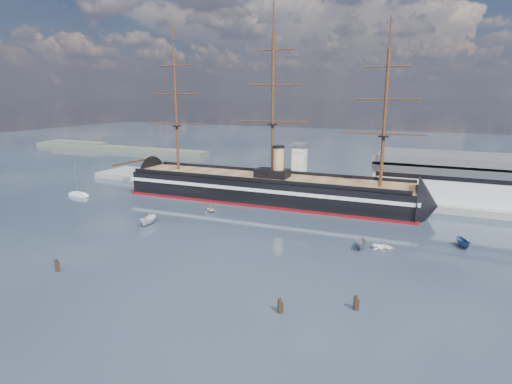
% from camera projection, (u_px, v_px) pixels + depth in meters
% --- Properties ---
extents(ground, '(600.00, 600.00, 0.00)m').
position_uv_depth(ground, '(248.00, 219.00, 113.57)').
color(ground, '#18212F').
rests_on(ground, ground).
extents(quay, '(180.00, 18.00, 2.00)m').
position_uv_depth(quay, '(322.00, 194.00, 141.56)').
color(quay, slate).
rests_on(quay, ground).
extents(warehouse, '(63.00, 21.00, 11.60)m').
position_uv_depth(warehouse, '(487.00, 181.00, 124.14)').
color(warehouse, '#B7BABC').
rests_on(warehouse, ground).
extents(quay_tower, '(5.00, 5.00, 15.00)m').
position_uv_depth(quay_tower, '(299.00, 165.00, 139.49)').
color(quay_tower, silver).
rests_on(quay_tower, ground).
extents(shoreline, '(120.00, 10.00, 4.00)m').
position_uv_depth(shoreline, '(104.00, 147.00, 253.25)').
color(shoreline, '#3F4C38').
rests_on(shoreline, ground).
extents(warship, '(113.05, 18.14, 53.94)m').
position_uv_depth(warship, '(261.00, 188.00, 132.42)').
color(warship, black).
rests_on(warship, ground).
extents(sailboat, '(6.72, 2.09, 10.70)m').
position_uv_depth(sailboat, '(79.00, 194.00, 138.72)').
color(sailboat, silver).
rests_on(sailboat, ground).
extents(motorboat_a, '(7.51, 3.43, 2.91)m').
position_uv_depth(motorboat_a, '(149.00, 225.00, 108.72)').
color(motorboat_a, white).
rests_on(motorboat_a, ground).
extents(motorboat_c, '(6.14, 2.78, 2.38)m').
position_uv_depth(motorboat_c, '(361.00, 249.00, 92.03)').
color(motorboat_c, slate).
rests_on(motorboat_c, ground).
extents(motorboat_d, '(5.48, 6.47, 2.21)m').
position_uv_depth(motorboat_d, '(210.00, 212.00, 120.22)').
color(motorboat_d, beige).
rests_on(motorboat_d, ground).
extents(motorboat_e, '(1.76, 3.49, 1.56)m').
position_uv_depth(motorboat_e, '(385.00, 250.00, 91.63)').
color(motorboat_e, white).
rests_on(motorboat_e, ground).
extents(motorboat_f, '(6.42, 4.25, 2.41)m').
position_uv_depth(motorboat_f, '(463.00, 248.00, 92.81)').
color(motorboat_f, navy).
rests_on(motorboat_f, ground).
extents(piling_near_left, '(0.64, 0.64, 3.09)m').
position_uv_depth(piling_near_left, '(57.00, 271.00, 80.53)').
color(piling_near_left, black).
rests_on(piling_near_left, ground).
extents(piling_near_right, '(0.64, 0.64, 3.07)m').
position_uv_depth(piling_near_right, '(279.00, 313.00, 65.37)').
color(piling_near_right, black).
rests_on(piling_near_right, ground).
extents(piling_far_right, '(0.64, 0.64, 3.09)m').
position_uv_depth(piling_far_right, '(355.00, 310.00, 66.24)').
color(piling_far_right, black).
rests_on(piling_far_right, ground).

